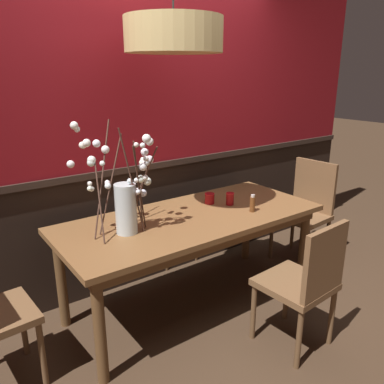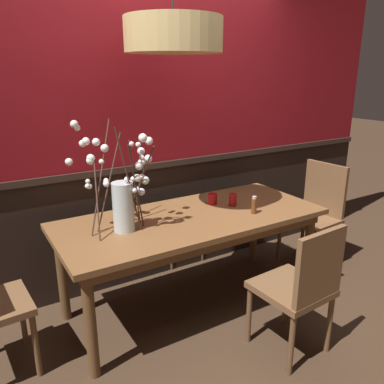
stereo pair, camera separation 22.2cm
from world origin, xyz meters
name	(u,v)px [view 2 (the right image)]	position (x,y,z in m)	size (l,w,h in m)	color
ground_plane	(192,304)	(0.00, 0.00, 0.00)	(24.00, 24.00, 0.00)	#422D1E
back_wall	(152,127)	(0.00, 0.64, 1.34)	(4.99, 0.14, 2.69)	black
dining_table	(192,226)	(0.00, 0.00, 0.67)	(1.98, 0.86, 0.75)	brown
chair_head_east_end	(316,210)	(1.37, 0.01, 0.54)	(0.44, 0.49, 0.97)	brown
chair_far_side_left	(113,215)	(-0.31, 0.85, 0.54)	(0.46, 0.40, 0.97)	brown
chair_near_side_right	(301,285)	(0.30, -0.83, 0.50)	(0.45, 0.45, 0.90)	brown
chair_far_side_right	(175,207)	(0.30, 0.82, 0.52)	(0.40, 0.38, 0.92)	brown
vase_with_blossoms	(122,195)	(-0.53, 0.02, 1.00)	(0.60, 0.43, 0.73)	silver
candle_holder_nearer_center	(233,200)	(0.39, 0.03, 0.80)	(0.07, 0.07, 0.10)	#9E0F14
candle_holder_nearer_edge	(212,199)	(0.28, 0.14, 0.80)	(0.08, 0.08, 0.09)	#9E0F14
condiment_bottle	(254,205)	(0.43, -0.20, 0.82)	(0.04, 0.04, 0.14)	brown
pendant_lamp	(173,35)	(-0.11, 0.05, 2.00)	(0.63, 0.63, 0.79)	tan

